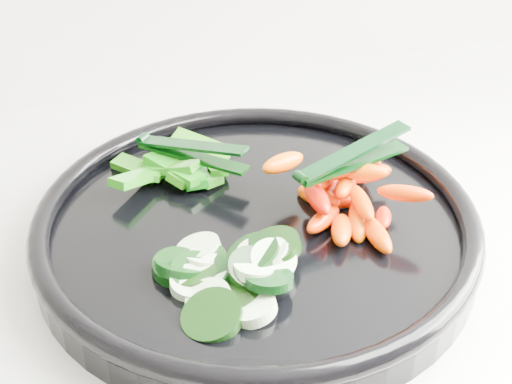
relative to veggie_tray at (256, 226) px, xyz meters
name	(u,v)px	position (x,y,z in m)	size (l,w,h in m)	color
veggie_tray	(256,226)	(0.00, 0.00, 0.00)	(0.41, 0.41, 0.04)	black
cucumber_pile	(223,273)	(-0.05, -0.06, 0.01)	(0.13, 0.13, 0.04)	black
carrot_pile	(344,192)	(0.08, -0.01, 0.02)	(0.13, 0.15, 0.05)	#DA5200
pepper_pile	(180,168)	(-0.04, 0.09, 0.01)	(0.12, 0.09, 0.04)	#09650B
tong_carrot	(351,158)	(0.08, -0.01, 0.05)	(0.11, 0.04, 0.02)	black
tong_pepper	(189,150)	(-0.03, 0.09, 0.03)	(0.09, 0.09, 0.02)	black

